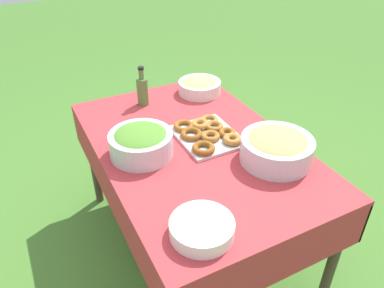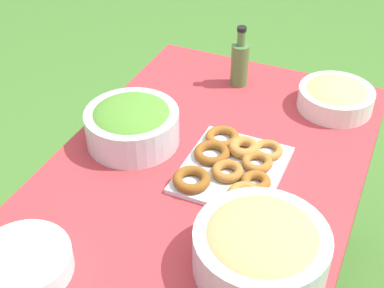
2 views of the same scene
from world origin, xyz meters
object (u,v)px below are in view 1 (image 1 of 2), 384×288
Objects in this scene: salad_bowl at (141,142)px; plate_stack at (202,228)px; donut_platter at (207,134)px; olive_oil_bottle at (143,90)px; pasta_bowl at (200,86)px; bread_bowl at (277,147)px.

salad_bowl reaches higher than plate_stack.
salad_bowl is 0.35m from donut_platter.
olive_oil_bottle is at bearing 170.45° from plate_stack.
donut_platter is (0.48, -0.21, -0.03)m from pasta_bowl.
olive_oil_bottle is at bearing -92.79° from pasta_bowl.
salad_bowl is at bearing -178.63° from plate_stack.
donut_platter is 1.54× the size of plate_stack.
olive_oil_bottle is (-0.49, -0.16, 0.07)m from donut_platter.
salad_bowl is 1.26× the size of plate_stack.
pasta_bowl is at bearing 87.21° from olive_oil_bottle.
salad_bowl is 0.59m from plate_stack.
salad_bowl is 0.52m from olive_oil_bottle.
pasta_bowl is 0.80m from bread_bowl.
bread_bowl is (0.82, 0.35, -0.02)m from olive_oil_bottle.
olive_oil_bottle reaches higher than salad_bowl.
pasta_bowl reaches higher than donut_platter.
olive_oil_bottle is at bearing 158.19° from salad_bowl.
plate_stack is at bearing -64.63° from bread_bowl.
bread_bowl is at bearing 23.24° from olive_oil_bottle.
olive_oil_bottle is at bearing -156.76° from bread_bowl.
plate_stack is 0.72× the size of bread_bowl.
pasta_bowl is at bearing 155.88° from donut_platter.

